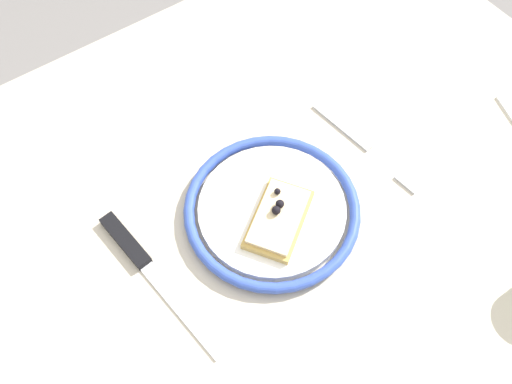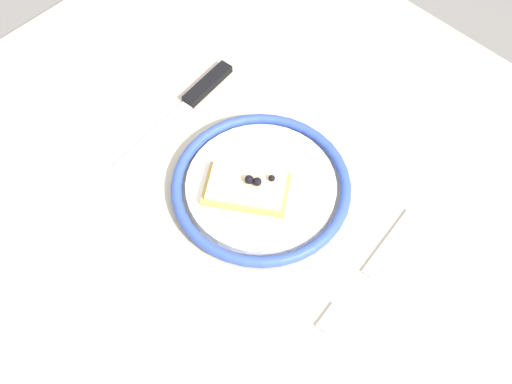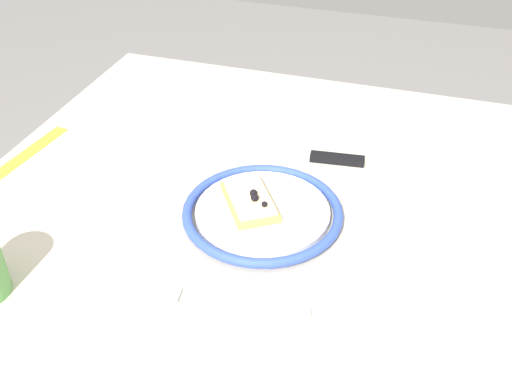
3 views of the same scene
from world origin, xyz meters
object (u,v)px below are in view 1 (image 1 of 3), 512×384
object	(u,v)px
knife	(140,258)
dining_table	(298,237)
plate	(272,209)
fork	(366,146)
pizza_slice_near	(278,217)

from	to	relation	value
knife	dining_table	bearing A→B (deg)	163.42
plate	dining_table	bearing A→B (deg)	149.58
fork	dining_table	bearing A→B (deg)	12.18
dining_table	knife	bearing A→B (deg)	-16.58
dining_table	plate	distance (m)	0.10
pizza_slice_near	knife	distance (m)	0.18
pizza_slice_near	fork	xyz separation A→B (m)	(-0.18, -0.03, -0.02)
fork	pizza_slice_near	bearing A→B (deg)	8.88
pizza_slice_near	knife	xyz separation A→B (m)	(0.17, -0.06, -0.02)
knife	pizza_slice_near	bearing A→B (deg)	160.27
plate	fork	distance (m)	0.17
dining_table	fork	xyz separation A→B (m)	(-0.14, -0.03, 0.09)
plate	knife	xyz separation A→B (m)	(0.18, -0.04, -0.01)
dining_table	fork	bearing A→B (deg)	-167.82
knife	fork	bearing A→B (deg)	174.56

